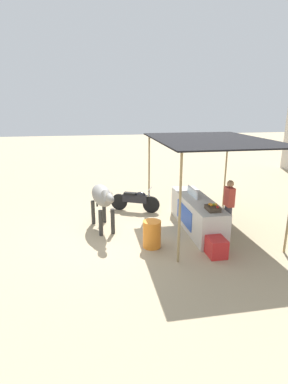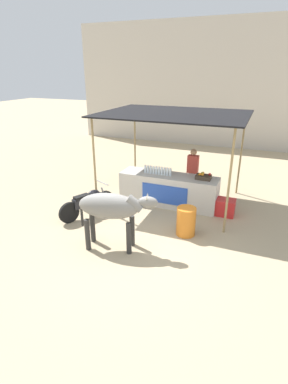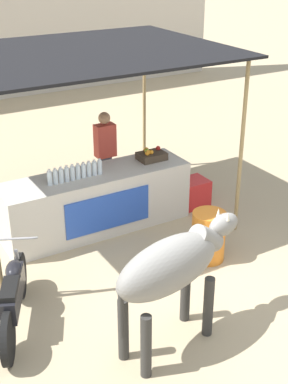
{
  "view_description": "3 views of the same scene",
  "coord_description": "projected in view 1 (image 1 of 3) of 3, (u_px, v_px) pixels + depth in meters",
  "views": [
    {
      "loc": [
        8.23,
        -0.91,
        3.72
      ],
      "look_at": [
        -0.42,
        0.62,
        1.14
      ],
      "focal_mm": 28.0,
      "sensor_mm": 36.0,
      "label": 1
    },
    {
      "loc": [
        2.54,
        -6.03,
        3.95
      ],
      "look_at": [
        -0.37,
        1.11,
        0.76
      ],
      "focal_mm": 28.0,
      "sensor_mm": 36.0,
      "label": 2
    },
    {
      "loc": [
        -3.15,
        -4.67,
        4.25
      ],
      "look_at": [
        0.35,
        1.32,
        0.92
      ],
      "focal_mm": 50.0,
      "sensor_mm": 36.0,
      "label": 3
    }
  ],
  "objects": [
    {
      "name": "fruit_crate",
      "position": [
        213.0,
        208.0,
        8.08
      ],
      "size": [
        0.44,
        0.32,
        0.18
      ],
      "color": "#3F3326",
      "rests_on": "stall_counter"
    },
    {
      "name": "ground_plane",
      "position": [
        126.0,
        233.0,
        8.97
      ],
      "size": [
        60.0,
        60.0,
        0.0
      ],
      "primitive_type": "plane",
      "color": "tan"
    },
    {
      "name": "cow",
      "position": [
        102.0,
        197.0,
        9.0
      ],
      "size": [
        1.85,
        0.81,
        1.44
      ],
      "color": "gray",
      "rests_on": "ground"
    },
    {
      "name": "stall_counter",
      "position": [
        197.0,
        214.0,
        9.21
      ],
      "size": [
        3.0,
        0.82,
        0.96
      ],
      "color": "beige",
      "rests_on": "ground"
    },
    {
      "name": "vendor_behind_counter",
      "position": [
        228.0,
        207.0,
        8.71
      ],
      "size": [
        0.34,
        0.22,
        1.65
      ],
      "color": "#383842",
      "rests_on": "ground"
    },
    {
      "name": "water_barrel",
      "position": [
        152.0,
        234.0,
        8.03
      ],
      "size": [
        0.49,
        0.49,
        0.74
      ],
      "primitive_type": "cylinder",
      "color": "orange",
      "rests_on": "ground"
    },
    {
      "name": "motorcycle_parked",
      "position": [
        136.0,
        200.0,
        10.72
      ],
      "size": [
        0.9,
        1.67,
        0.9
      ],
      "color": "black",
      "rests_on": "ground"
    },
    {
      "name": "cooler_box",
      "position": [
        216.0,
        246.0,
        7.62
      ],
      "size": [
        0.6,
        0.44,
        0.48
      ],
      "primitive_type": "cube",
      "color": "red",
      "rests_on": "ground"
    },
    {
      "name": "stall_awning",
      "position": [
        211.0,
        143.0,
        8.64
      ],
      "size": [
        4.2,
        3.2,
        2.77
      ],
      "color": "black",
      "rests_on": "ground"
    },
    {
      "name": "water_bottle_row",
      "position": [
        192.0,
        192.0,
        9.36
      ],
      "size": [
        0.88,
        0.07,
        0.25
      ],
      "color": "silver",
      "rests_on": "stall_counter"
    }
  ]
}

